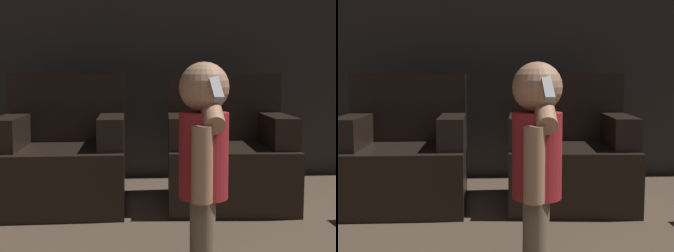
# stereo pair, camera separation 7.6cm
# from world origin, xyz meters

# --- Properties ---
(wall_back) EXTENTS (8.40, 0.05, 2.60)m
(wall_back) POSITION_xyz_m (0.00, 4.50, 1.30)
(wall_back) COLOR #33302D
(wall_back) RESTS_ON ground_plane
(armchair_left) EXTENTS (0.81, 0.77, 0.87)m
(armchair_left) POSITION_xyz_m (-0.88, 3.65, 0.31)
(armchair_left) COLOR black
(armchair_left) RESTS_ON ground_plane
(armchair_right) EXTENTS (0.85, 0.81, 0.87)m
(armchair_right) POSITION_xyz_m (0.21, 3.65, 0.31)
(armchair_right) COLOR black
(armchair_right) RESTS_ON ground_plane
(person_toddler) EXTENTS (0.20, 0.35, 0.91)m
(person_toddler) POSITION_xyz_m (-0.14, 2.38, 0.54)
(person_toddler) COLOR brown
(person_toddler) RESTS_ON ground_plane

